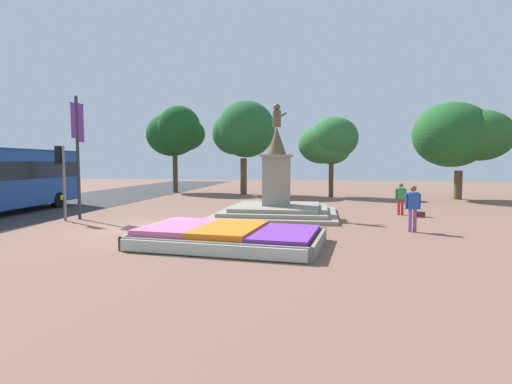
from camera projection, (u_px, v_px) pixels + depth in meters
ground_plane at (147, 229)px, 15.72m from camera, size 85.93×85.93×0.00m
flower_planter at (227, 237)px, 12.57m from camera, size 6.09×4.10×0.59m
statue_monument at (277, 199)px, 19.53m from camera, size 5.77×5.77×5.42m
traffic_light_mid_block at (61, 169)px, 17.60m from camera, size 0.41×0.28×3.32m
banner_pole at (78, 150)px, 18.08m from camera, size 0.14×1.14×5.58m
pedestrian_with_handbag at (413, 206)px, 14.89m from camera, size 0.73×0.25×1.74m
pedestrian_near_planter at (401, 197)px, 19.68m from camera, size 0.56×0.28×1.58m
park_tree_far_left at (329, 143)px, 29.89m from camera, size 4.45×3.76×5.97m
park_tree_behind_statue at (243, 131)px, 31.84m from camera, size 5.08×4.73×7.45m
park_tree_far_right at (177, 133)px, 34.04m from camera, size 5.21×4.64×7.30m
park_tree_street_side at (461, 135)px, 27.19m from camera, size 6.41×4.91×6.71m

